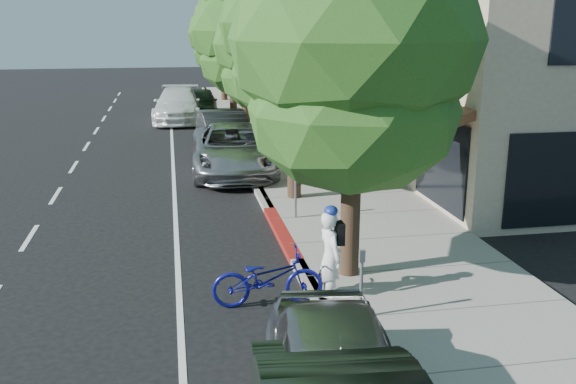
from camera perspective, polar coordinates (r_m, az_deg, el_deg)
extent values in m
plane|color=black|center=(15.18, 0.08, -5.14)|extent=(120.00, 120.00, 0.00)
cube|color=gray|center=(23.13, 2.08, 2.18)|extent=(4.60, 56.00, 0.15)
cube|color=#9E998E|center=(22.75, -3.59, 1.94)|extent=(0.30, 56.00, 0.15)
cube|color=maroon|center=(16.09, -0.57, -3.67)|extent=(0.32, 4.00, 0.15)
cube|color=beige|center=(34.29, 10.67, 11.96)|extent=(10.00, 36.00, 7.00)
cylinder|color=black|center=(13.09, 5.56, -2.18)|extent=(0.40, 0.40, 2.76)
ellipsoid|color=#184D17|center=(12.62, 5.81, 7.28)|extent=(4.18, 4.18, 3.35)
ellipsoid|color=#184D17|center=(12.50, 5.98, 13.39)|extent=(4.92, 4.92, 3.94)
cylinder|color=black|center=(18.73, 0.56, 3.43)|extent=(0.40, 0.40, 2.91)
ellipsoid|color=#184D17|center=(18.40, 0.58, 10.43)|extent=(3.67, 3.67, 2.94)
ellipsoid|color=#184D17|center=(18.34, 0.59, 14.84)|extent=(4.32, 4.32, 3.45)
cylinder|color=black|center=(24.59, -2.11, 5.72)|extent=(0.40, 0.40, 2.47)
ellipsoid|color=#184D17|center=(24.34, -2.15, 10.24)|extent=(3.29, 3.29, 2.63)
ellipsoid|color=#184D17|center=(24.27, -2.18, 13.06)|extent=(3.87, 3.87, 3.10)
ellipsoid|color=#184D17|center=(24.26, -2.21, 16.07)|extent=(2.90, 2.90, 2.32)
cylinder|color=black|center=(30.46, -3.77, 7.73)|extent=(0.40, 0.40, 2.69)
ellipsoid|color=#184D17|center=(30.26, -3.84, 11.70)|extent=(4.32, 4.32, 3.46)
ellipsoid|color=#184D17|center=(30.21, -3.88, 14.17)|extent=(5.08, 5.08, 4.07)
cylinder|color=black|center=(36.37, -4.90, 9.08)|extent=(0.40, 0.40, 2.90)
ellipsoid|color=#184D17|center=(36.20, -4.98, 12.67)|extent=(3.61, 3.61, 2.89)
ellipsoid|color=#184D17|center=(36.17, -5.03, 14.89)|extent=(4.24, 4.24, 3.40)
cylinder|color=black|center=(42.34, -5.70, 9.63)|extent=(0.40, 0.40, 2.48)
ellipsoid|color=#184D17|center=(42.20, -5.77, 12.26)|extent=(3.87, 3.87, 3.10)
ellipsoid|color=#184D17|center=(42.16, -5.82, 13.90)|extent=(4.56, 4.56, 3.65)
ellipsoid|color=#184D17|center=(42.15, -5.87, 15.63)|extent=(3.42, 3.42, 2.74)
imported|color=white|center=(12.22, 3.76, -5.81)|extent=(0.56, 0.74, 1.80)
imported|color=navy|center=(12.16, -1.82, -7.68)|extent=(2.13, 0.83, 1.10)
imported|color=#A6A6AA|center=(22.54, -4.89, 3.79)|extent=(3.07, 6.20, 1.69)
imported|color=black|center=(26.09, -5.68, 5.30)|extent=(2.14, 5.17, 1.66)
imported|color=white|center=(34.68, -9.76, 7.64)|extent=(2.82, 6.05, 1.71)
imported|color=black|center=(35.82, -7.82, 7.85)|extent=(2.15, 4.75, 1.58)
imported|color=black|center=(21.60, 4.83, 3.52)|extent=(0.96, 0.91, 1.56)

